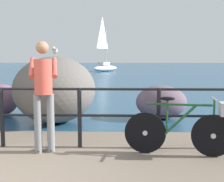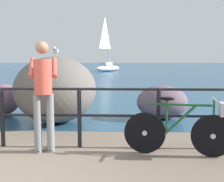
{
  "view_description": "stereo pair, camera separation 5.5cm",
  "coord_description": "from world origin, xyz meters",
  "px_view_note": "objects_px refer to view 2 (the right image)",
  "views": [
    {
      "loc": [
        2.02,
        -3.01,
        1.51
      ],
      "look_at": [
        1.87,
        2.19,
        0.92
      ],
      "focal_mm": 46.3,
      "sensor_mm": 36.0,
      "label": 1
    },
    {
      "loc": [
        2.08,
        -3.0,
        1.51
      ],
      "look_at": [
        1.87,
        2.19,
        0.92
      ],
      "focal_mm": 46.3,
      "sensor_mm": 36.0,
      "label": 2
    }
  ],
  "objects_px": {
    "bicycle": "(188,126)",
    "sailboat": "(108,65)",
    "seagull": "(56,50)",
    "breakwater_boulder_left": "(3,99)",
    "person_at_railing": "(43,91)",
    "breakwater_boulder_main": "(55,90)",
    "breakwater_boulder_right": "(162,102)"
  },
  "relations": [
    {
      "from": "bicycle",
      "to": "sailboat",
      "type": "bearing_deg",
      "value": 103.99
    },
    {
      "from": "seagull",
      "to": "sailboat",
      "type": "relative_size",
      "value": 0.05
    },
    {
      "from": "seagull",
      "to": "bicycle",
      "type": "bearing_deg",
      "value": -159.11
    },
    {
      "from": "breakwater_boulder_left",
      "to": "person_at_railing",
      "type": "bearing_deg",
      "value": -57.08
    },
    {
      "from": "breakwater_boulder_left",
      "to": "breakwater_boulder_right",
      "type": "relative_size",
      "value": 0.74
    },
    {
      "from": "bicycle",
      "to": "sailboat",
      "type": "xyz_separation_m",
      "value": [
        -2.83,
        28.85,
        0.24
      ]
    },
    {
      "from": "breakwater_boulder_main",
      "to": "breakwater_boulder_right",
      "type": "xyz_separation_m",
      "value": [
        2.58,
        0.49,
        -0.36
      ]
    },
    {
      "from": "bicycle",
      "to": "breakwater_boulder_main",
      "type": "height_order",
      "value": "breakwater_boulder_main"
    },
    {
      "from": "breakwater_boulder_right",
      "to": "seagull",
      "type": "height_order",
      "value": "seagull"
    },
    {
      "from": "bicycle",
      "to": "seagull",
      "type": "xyz_separation_m",
      "value": [
        -2.6,
        2.35,
        1.23
      ]
    },
    {
      "from": "person_at_railing",
      "to": "breakwater_boulder_right",
      "type": "distance_m",
      "value": 3.55
    },
    {
      "from": "bicycle",
      "to": "breakwater_boulder_main",
      "type": "distance_m",
      "value": 3.48
    },
    {
      "from": "person_at_railing",
      "to": "sailboat",
      "type": "bearing_deg",
      "value": -12.16
    },
    {
      "from": "person_at_railing",
      "to": "seagull",
      "type": "relative_size",
      "value": 5.37
    },
    {
      "from": "bicycle",
      "to": "breakwater_boulder_left",
      "type": "bearing_deg",
      "value": 152.16
    },
    {
      "from": "breakwater_boulder_main",
      "to": "seagull",
      "type": "bearing_deg",
      "value": 79.45
    },
    {
      "from": "breakwater_boulder_main",
      "to": "seagull",
      "type": "height_order",
      "value": "seagull"
    },
    {
      "from": "bicycle",
      "to": "breakwater_boulder_right",
      "type": "height_order",
      "value": "bicycle"
    },
    {
      "from": "person_at_railing",
      "to": "seagull",
      "type": "bearing_deg",
      "value": -5.27
    },
    {
      "from": "breakwater_boulder_left",
      "to": "breakwater_boulder_right",
      "type": "xyz_separation_m",
      "value": [
        4.19,
        -0.32,
        0.0
      ]
    },
    {
      "from": "breakwater_boulder_right",
      "to": "sailboat",
      "type": "height_order",
      "value": "sailboat"
    },
    {
      "from": "breakwater_boulder_right",
      "to": "seagull",
      "type": "distance_m",
      "value": 2.9
    },
    {
      "from": "breakwater_boulder_main",
      "to": "person_at_railing",
      "type": "bearing_deg",
      "value": -81.52
    },
    {
      "from": "bicycle",
      "to": "breakwater_boulder_main",
      "type": "xyz_separation_m",
      "value": [
        -2.61,
        2.29,
        0.31
      ]
    },
    {
      "from": "seagull",
      "to": "person_at_railing",
      "type": "bearing_deg",
      "value": 160.99
    },
    {
      "from": "person_at_railing",
      "to": "breakwater_boulder_left",
      "type": "bearing_deg",
      "value": 19.68
    },
    {
      "from": "person_at_railing",
      "to": "breakwater_boulder_left",
      "type": "relative_size",
      "value": 1.88
    },
    {
      "from": "bicycle",
      "to": "breakwater_boulder_left",
      "type": "xyz_separation_m",
      "value": [
        -4.23,
        3.1,
        -0.05
      ]
    },
    {
      "from": "breakwater_boulder_right",
      "to": "sailboat",
      "type": "bearing_deg",
      "value": 96.12
    },
    {
      "from": "bicycle",
      "to": "sailboat",
      "type": "relative_size",
      "value": 0.27
    },
    {
      "from": "bicycle",
      "to": "breakwater_boulder_left",
      "type": "height_order",
      "value": "bicycle"
    },
    {
      "from": "breakwater_boulder_main",
      "to": "breakwater_boulder_left",
      "type": "xyz_separation_m",
      "value": [
        -1.62,
        0.81,
        -0.36
      ]
    }
  ]
}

